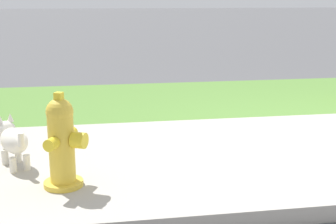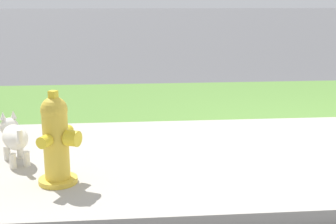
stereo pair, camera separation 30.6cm
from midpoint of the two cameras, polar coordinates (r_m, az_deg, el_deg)
name	(u,v)px [view 1 (the left image)]	position (r m, az deg, el deg)	size (l,w,h in m)	color
grass_verge	(256,95)	(6.96, 9.44, 2.00)	(18.00, 2.49, 0.01)	#568438
fire_hydrant_far_end	(62,143)	(3.60, -15.19, -3.68)	(0.35, 0.37, 0.74)	gold
small_white_dog	(13,140)	(4.21, -20.43, -3.20)	(0.35, 0.51, 0.42)	silver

